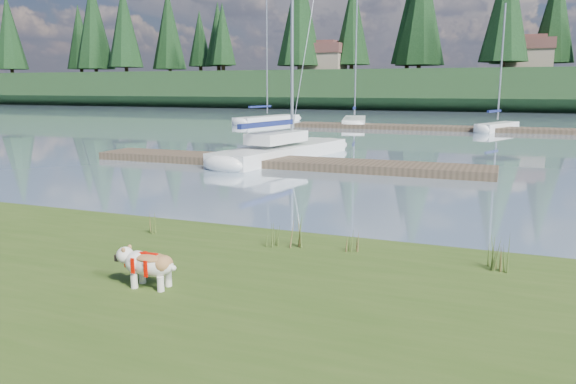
% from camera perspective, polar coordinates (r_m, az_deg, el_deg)
% --- Properties ---
extents(ground, '(200.00, 200.00, 0.00)m').
position_cam_1_polar(ground, '(41.55, 15.60, 6.06)').
color(ground, '#7F97AC').
rests_on(ground, ground).
extents(bank, '(60.00, 9.00, 0.35)m').
position_cam_1_polar(bank, '(7.31, -16.47, -13.14)').
color(bank, '#374D1A').
rests_on(bank, ground).
extents(ridge, '(200.00, 20.00, 5.00)m').
position_cam_1_polar(ridge, '(84.33, 18.80, 9.75)').
color(ridge, black).
rests_on(ridge, ground).
extents(bulldog, '(0.90, 0.42, 0.54)m').
position_cam_1_polar(bulldog, '(7.97, -13.96, -7.06)').
color(bulldog, silver).
rests_on(bulldog, bank).
extents(sailboat_main, '(3.54, 9.56, 13.44)m').
position_cam_1_polar(sailboat_main, '(24.79, 0.33, 4.55)').
color(sailboat_main, white).
rests_on(sailboat_main, ground).
extents(dock_near, '(16.00, 2.00, 0.30)m').
position_cam_1_polar(dock_near, '(22.02, -0.71, 3.06)').
color(dock_near, '#4C3D2C').
rests_on(dock_near, ground).
extents(dock_far, '(26.00, 2.20, 0.30)m').
position_cam_1_polar(dock_far, '(41.38, 18.38, 6.10)').
color(dock_far, '#4C3D2C').
rests_on(dock_far, ground).
extents(sailboat_bg_0, '(3.60, 8.41, 11.95)m').
position_cam_1_polar(sailboat_bg_0, '(48.90, -1.59, 7.47)').
color(sailboat_bg_0, white).
rests_on(sailboat_bg_0, ground).
extents(sailboat_bg_1, '(3.57, 8.64, 12.60)m').
position_cam_1_polar(sailboat_bg_1, '(46.68, 6.79, 7.25)').
color(sailboat_bg_1, white).
rests_on(sailboat_bg_1, ground).
extents(sailboat_bg_2, '(3.11, 5.60, 8.68)m').
position_cam_1_polar(sailboat_bg_2, '(42.38, 20.74, 6.31)').
color(sailboat_bg_2, white).
rests_on(sailboat_bg_2, ground).
extents(weed_0, '(0.17, 0.14, 0.59)m').
position_cam_1_polar(weed_0, '(9.64, 0.96, -4.20)').
color(weed_0, '#475B23').
rests_on(weed_0, bank).
extents(weed_1, '(0.17, 0.14, 0.44)m').
position_cam_1_polar(weed_1, '(9.73, -1.45, -4.43)').
color(weed_1, '#475B23').
rests_on(weed_1, bank).
extents(weed_2, '(0.17, 0.14, 0.59)m').
position_cam_1_polar(weed_2, '(9.07, 20.32, -5.85)').
color(weed_2, '#475B23').
rests_on(weed_2, bank).
extents(weed_3, '(0.17, 0.14, 0.47)m').
position_cam_1_polar(weed_3, '(10.83, -13.55, -3.11)').
color(weed_3, '#475B23').
rests_on(weed_3, bank).
extents(weed_4, '(0.17, 0.14, 0.40)m').
position_cam_1_polar(weed_4, '(9.41, 6.61, -5.14)').
color(weed_4, '#475B23').
rests_on(weed_4, bank).
extents(weed_5, '(0.17, 0.14, 0.72)m').
position_cam_1_polar(weed_5, '(8.89, 20.86, -5.84)').
color(weed_5, '#475B23').
rests_on(weed_5, bank).
extents(mud_lip, '(60.00, 0.50, 0.14)m').
position_cam_1_polar(mud_lip, '(10.92, -2.18, -5.27)').
color(mud_lip, '#33281C').
rests_on(mud_lip, ground).
extents(conifer_0, '(5.72, 5.72, 14.15)m').
position_cam_1_polar(conifer_0, '(98.57, -16.30, 15.85)').
color(conifer_0, '#382619').
rests_on(conifer_0, ridge).
extents(conifer_1, '(4.40, 4.40, 11.30)m').
position_cam_1_polar(conifer_1, '(93.71, -7.12, 15.64)').
color(conifer_1, '#382619').
rests_on(conifer_1, ridge).
extents(conifer_2, '(6.60, 6.60, 16.05)m').
position_cam_1_polar(conifer_2, '(85.08, 1.19, 17.76)').
color(conifer_2, '#382619').
rests_on(conifer_2, ridge).
extents(conifer_3, '(4.84, 4.84, 12.25)m').
position_cam_1_polar(conifer_3, '(84.87, 12.13, 16.32)').
color(conifer_3, '#382619').
rests_on(conifer_3, ridge).
extents(conifer_4, '(6.16, 6.16, 15.10)m').
position_cam_1_polar(conifer_4, '(77.88, 21.33, 17.39)').
color(conifer_4, '#382619').
rests_on(conifer_4, ridge).
extents(house_0, '(6.30, 5.30, 4.65)m').
position_cam_1_polar(house_0, '(85.45, 3.60, 13.52)').
color(house_0, gray).
rests_on(house_0, ridge).
extents(house_1, '(6.30, 5.30, 4.65)m').
position_cam_1_polar(house_1, '(82.35, 23.21, 12.81)').
color(house_1, gray).
rests_on(house_1, ridge).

